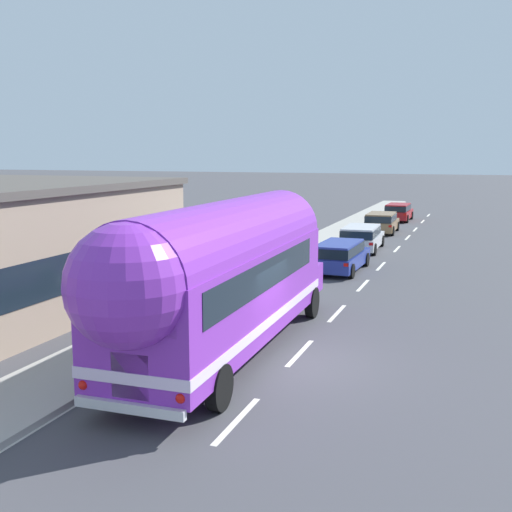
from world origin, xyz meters
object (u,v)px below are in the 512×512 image
at_px(car_second, 361,236).
at_px(car_fourth, 398,211).
at_px(car_lead, 340,254).
at_px(car_third, 381,221).
at_px(painted_bus, 221,273).

distance_m(car_second, car_fourth, 16.21).
relative_size(car_lead, car_second, 0.95).
bearing_deg(car_second, car_third, 91.15).
bearing_deg(car_fourth, painted_bus, -89.82).
xyz_separation_m(painted_bus, car_third, (-0.20, 27.89, -1.51)).
xyz_separation_m(car_second, car_fourth, (-0.08, 16.21, -0.00)).
relative_size(painted_bus, car_third, 2.87).
bearing_deg(painted_bus, car_second, 90.10).
bearing_deg(car_second, painted_bus, -89.90).
bearing_deg(car_lead, car_second, 92.07).
xyz_separation_m(painted_bus, car_fourth, (-0.12, 35.99, -1.51)).
bearing_deg(painted_bus, car_lead, 89.13).
relative_size(painted_bus, car_second, 2.57).
height_order(painted_bus, car_lead, painted_bus).
xyz_separation_m(car_lead, car_fourth, (-0.32, 22.79, -0.00)).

